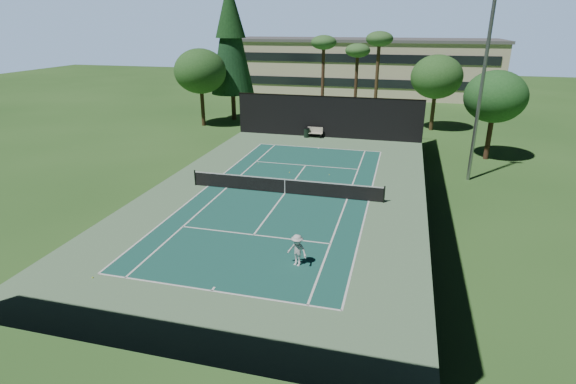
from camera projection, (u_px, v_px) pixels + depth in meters
name	position (u px, v px, depth m)	size (l,w,h in m)	color
ground	(285.00, 194.00, 29.58)	(160.00, 160.00, 0.00)	#2D5A22
apron_slab	(285.00, 193.00, 29.58)	(18.00, 32.00, 0.01)	#5E865D
court_surface	(285.00, 193.00, 29.58)	(10.97, 23.77, 0.01)	#1A554A
court_lines	(285.00, 193.00, 29.57)	(11.07, 23.87, 0.01)	white
tennis_net	(285.00, 186.00, 29.38)	(12.90, 0.10, 1.10)	black
fence	(285.00, 164.00, 28.93)	(18.04, 32.05, 4.03)	black
player	(297.00, 250.00, 20.57)	(1.00, 0.58, 1.56)	silver
tennis_ball_a	(93.00, 278.00, 19.76)	(0.07, 0.07, 0.07)	#CAE734
tennis_ball_b	(290.00, 172.00, 33.63)	(0.07, 0.07, 0.07)	#E4F437
tennis_ball_c	(329.00, 175.00, 33.16)	(0.06, 0.06, 0.06)	#BDCC2E
tennis_ball_d	(258.00, 164.00, 35.75)	(0.06, 0.06, 0.06)	#B6D931
park_bench	(315.00, 132.00, 43.81)	(1.50, 0.45, 1.02)	beige
trash_bin	(307.00, 133.00, 43.89)	(0.56, 0.56, 0.95)	black
pine_tree	(230.00, 32.00, 48.95)	(4.80, 4.80, 15.00)	#46311E
palm_a	(324.00, 46.00, 48.88)	(2.80, 2.80, 9.32)	#4F3322
palm_b	(358.00, 53.00, 50.16)	(2.80, 2.80, 8.42)	#472F1E
palm_c	(379.00, 43.00, 46.42)	(2.80, 2.80, 9.77)	#4E3821
decid_tree_a	(437.00, 77.00, 45.22)	(5.12, 5.12, 7.62)	#4B3720
decid_tree_b	(495.00, 97.00, 35.35)	(4.80, 4.80, 7.14)	#4E3121
decid_tree_c	(200.00, 71.00, 47.14)	(5.44, 5.44, 8.09)	#45311D
campus_building	(361.00, 66.00, 69.72)	(40.50, 12.50, 8.30)	beige
light_pole	(481.00, 88.00, 29.90)	(0.90, 0.25, 12.22)	gray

